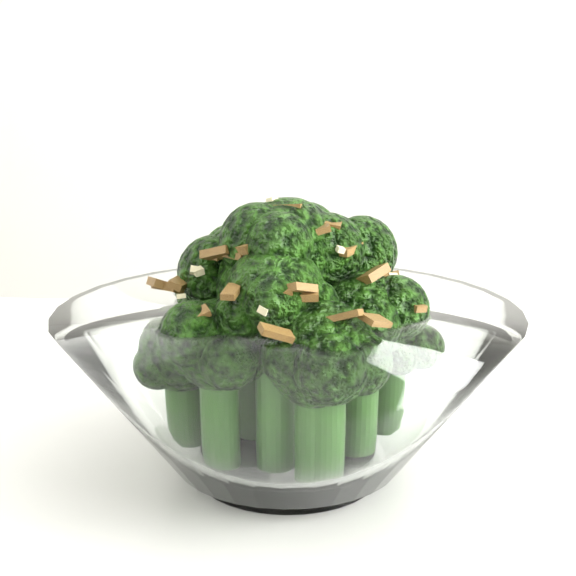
# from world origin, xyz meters

# --- Properties ---
(broccoli_dish) EXTENTS (0.22, 0.22, 0.13)m
(broccoli_dish) POSITION_xyz_m (0.02, 0.08, 0.80)
(broccoli_dish) COLOR white
(broccoli_dish) RESTS_ON table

